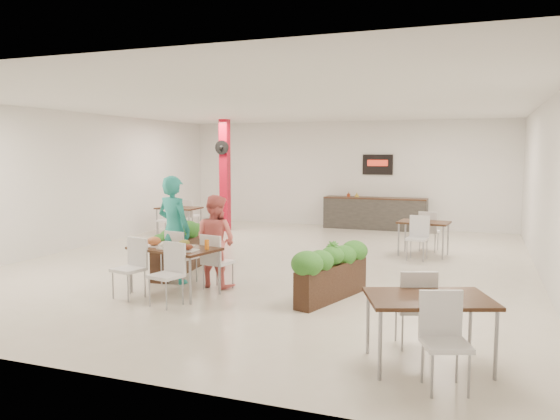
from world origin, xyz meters
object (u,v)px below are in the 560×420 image
object	(u,v)px
side_table_a	(179,212)
side_table_b	(424,227)
red_column	(225,174)
main_table	(174,254)
planter_right	(332,269)
diner_woman	(216,241)
side_table_c	(429,308)
planter_left	(180,246)
diner_man	(174,229)
service_counter	(375,213)

from	to	relation	value
side_table_a	side_table_b	size ratio (longest dim) A/B	0.98
red_column	main_table	xyz separation A→B (m)	(2.37, -6.68, -1.01)
planter_right	diner_woman	bearing A→B (deg)	176.19
side_table_a	side_table_c	world-z (taller)	same
diner_woman	side_table_c	distance (m)	4.37
planter_left	side_table_b	xyz separation A→B (m)	(4.12, 3.40, 0.11)
diner_man	planter_left	xyz separation A→B (m)	(-0.32, 0.72, -0.42)
diner_woman	planter_left	xyz separation A→B (m)	(-1.12, 0.72, -0.27)
planter_left	side_table_b	world-z (taller)	planter_left
planter_right	side_table_a	xyz separation A→B (m)	(-5.74, 5.10, 0.14)
red_column	main_table	size ratio (longest dim) A/B	1.73
planter_left	side_table_a	xyz separation A→B (m)	(-2.56, 4.24, 0.11)
planter_right	side_table_c	bearing A→B (deg)	-53.35
service_counter	side_table_c	distance (m)	10.52
red_column	planter_right	world-z (taller)	red_column
red_column	planter_right	distance (m)	7.93
side_table_c	service_counter	bearing A→B (deg)	82.97
red_column	side_table_c	distance (m)	10.62
planter_right	side_table_b	distance (m)	4.36
side_table_b	main_table	bearing A→B (deg)	-119.00
diner_man	planter_left	distance (m)	0.89
main_table	diner_woman	world-z (taller)	diner_woman
planter_right	planter_left	bearing A→B (deg)	164.88
service_counter	side_table_a	bearing A→B (deg)	-149.11
diner_woman	side_table_a	world-z (taller)	diner_woman
diner_man	planter_right	bearing A→B (deg)	-170.12
red_column	diner_woman	distance (m)	6.70
planter_left	red_column	bearing A→B (deg)	107.38
diner_man	side_table_b	size ratio (longest dim) A/B	1.12
planter_right	side_table_b	xyz separation A→B (m)	(0.94, 4.26, 0.14)
red_column	planter_left	size ratio (longest dim) A/B	1.65
diner_woman	planter_right	size ratio (longest dim) A/B	0.92
red_column	side_table_b	distance (m)	6.17
main_table	side_table_b	xyz separation A→B (m)	(3.41, 4.77, -0.02)
diner_man	planter_right	size ratio (longest dim) A/B	1.10
service_counter	side_table_b	bearing A→B (deg)	-64.76
planter_left	planter_right	bearing A→B (deg)	-15.12
service_counter	diner_man	xyz separation A→B (m)	(-2.02, -7.90, 0.44)
diner_woman	side_table_a	size ratio (longest dim) A/B	0.96
side_table_a	side_table_c	distance (m)	10.37
diner_woman	service_counter	bearing A→B (deg)	-86.13
side_table_a	side_table_b	world-z (taller)	same
side_table_a	side_table_c	xyz separation A→B (m)	(7.37, -7.30, 0.01)
red_column	side_table_a	world-z (taller)	red_column
service_counter	diner_woman	world-z (taller)	service_counter
service_counter	side_table_b	size ratio (longest dim) A/B	1.81
diner_woman	red_column	bearing A→B (deg)	-52.61
diner_woman	planter_left	size ratio (longest dim) A/B	0.80
red_column	diner_woman	bearing A→B (deg)	-65.24
service_counter	side_table_c	world-z (taller)	service_counter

